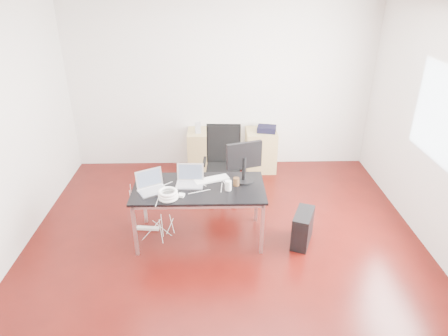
{
  "coord_description": "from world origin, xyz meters",
  "views": [
    {
      "loc": [
        -0.11,
        -3.97,
        3.09
      ],
      "look_at": [
        0.0,
        0.55,
        0.85
      ],
      "focal_mm": 32.0,
      "sensor_mm": 36.0,
      "label": 1
    }
  ],
  "objects_px": {
    "desk": "(199,191)",
    "office_chair": "(223,160)",
    "filing_cabinet_left": "(203,151)",
    "pc_tower": "(303,228)",
    "filing_cabinet_right": "(261,150)"
  },
  "relations": [
    {
      "from": "desk",
      "to": "office_chair",
      "type": "height_order",
      "value": "office_chair"
    },
    {
      "from": "filing_cabinet_left",
      "to": "pc_tower",
      "type": "relative_size",
      "value": 1.56
    },
    {
      "from": "desk",
      "to": "filing_cabinet_left",
      "type": "xyz_separation_m",
      "value": [
        -0.0,
        1.95,
        -0.33
      ]
    },
    {
      "from": "desk",
      "to": "filing_cabinet_right",
      "type": "relative_size",
      "value": 2.29
    },
    {
      "from": "desk",
      "to": "filing_cabinet_left",
      "type": "distance_m",
      "value": 1.98
    },
    {
      "from": "filing_cabinet_left",
      "to": "filing_cabinet_right",
      "type": "bearing_deg",
      "value": 0.0
    },
    {
      "from": "desk",
      "to": "filing_cabinet_left",
      "type": "bearing_deg",
      "value": 90.08
    },
    {
      "from": "filing_cabinet_left",
      "to": "office_chair",
      "type": "bearing_deg",
      "value": -70.83
    },
    {
      "from": "office_chair",
      "to": "filing_cabinet_right",
      "type": "relative_size",
      "value": 1.54
    },
    {
      "from": "desk",
      "to": "office_chair",
      "type": "relative_size",
      "value": 1.48
    },
    {
      "from": "office_chair",
      "to": "filing_cabinet_left",
      "type": "distance_m",
      "value": 1.02
    },
    {
      "from": "desk",
      "to": "pc_tower",
      "type": "bearing_deg",
      "value": -7.11
    },
    {
      "from": "pc_tower",
      "to": "desk",
      "type": "bearing_deg",
      "value": -164.74
    },
    {
      "from": "desk",
      "to": "office_chair",
      "type": "distance_m",
      "value": 1.08
    },
    {
      "from": "office_chair",
      "to": "filing_cabinet_left",
      "type": "xyz_separation_m",
      "value": [
        -0.32,
        0.93,
        -0.26
      ]
    }
  ]
}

